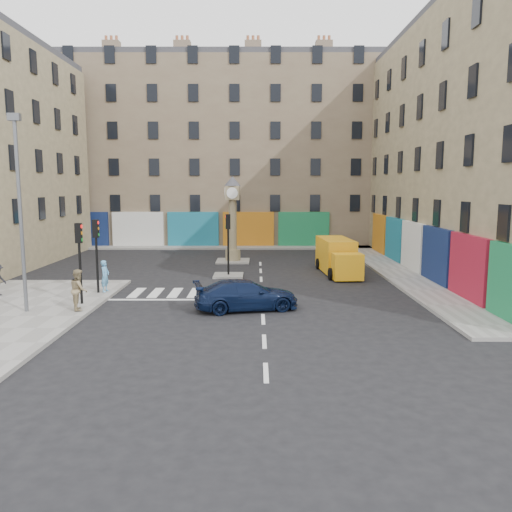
{
  "coord_description": "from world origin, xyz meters",
  "views": [
    {
      "loc": [
        -0.28,
        -22.16,
        5.48
      ],
      "look_at": [
        -0.3,
        2.76,
        2.0
      ],
      "focal_mm": 35.0,
      "sensor_mm": 36.0,
      "label": 1
    }
  ],
  "objects_px": {
    "clock_pillar": "(233,213)",
    "lamp_post": "(20,203)",
    "pedestrian_blue": "(105,276)",
    "traffic_light_island": "(228,234)",
    "navy_sedan": "(246,295)",
    "traffic_light_left_far": "(96,244)",
    "yellow_van": "(337,257)",
    "pedestrian_tan": "(79,290)",
    "traffic_light_left_near": "(79,250)"
  },
  "relations": [
    {
      "from": "navy_sedan",
      "to": "pedestrian_tan",
      "type": "xyz_separation_m",
      "value": [
        -7.26,
        -0.61,
        0.37
      ]
    },
    {
      "from": "clock_pillar",
      "to": "lamp_post",
      "type": "bearing_deg",
      "value": -118.35
    },
    {
      "from": "traffic_light_left_far",
      "to": "pedestrian_tan",
      "type": "relative_size",
      "value": 2.07
    },
    {
      "from": "lamp_post",
      "to": "pedestrian_tan",
      "type": "distance_m",
      "value": 4.35
    },
    {
      "from": "pedestrian_blue",
      "to": "traffic_light_left_far",
      "type": "bearing_deg",
      "value": 139.3
    },
    {
      "from": "lamp_post",
      "to": "pedestrian_blue",
      "type": "height_order",
      "value": "lamp_post"
    },
    {
      "from": "pedestrian_tan",
      "to": "yellow_van",
      "type": "bearing_deg",
      "value": -73.68
    },
    {
      "from": "traffic_light_left_near",
      "to": "traffic_light_island",
      "type": "relative_size",
      "value": 1.0
    },
    {
      "from": "yellow_van",
      "to": "pedestrian_blue",
      "type": "distance_m",
      "value": 14.31
    },
    {
      "from": "clock_pillar",
      "to": "traffic_light_island",
      "type": "bearing_deg",
      "value": -90.0
    },
    {
      "from": "yellow_van",
      "to": "pedestrian_tan",
      "type": "bearing_deg",
      "value": -145.61
    },
    {
      "from": "yellow_van",
      "to": "pedestrian_tan",
      "type": "relative_size",
      "value": 3.37
    },
    {
      "from": "lamp_post",
      "to": "navy_sedan",
      "type": "distance_m",
      "value": 10.36
    },
    {
      "from": "pedestrian_blue",
      "to": "clock_pillar",
      "type": "bearing_deg",
      "value": -18.47
    },
    {
      "from": "lamp_post",
      "to": "clock_pillar",
      "type": "height_order",
      "value": "lamp_post"
    },
    {
      "from": "lamp_post",
      "to": "pedestrian_blue",
      "type": "bearing_deg",
      "value": 61.47
    },
    {
      "from": "clock_pillar",
      "to": "pedestrian_tan",
      "type": "xyz_separation_m",
      "value": [
        -6.0,
        -14.94,
        -2.5
      ]
    },
    {
      "from": "traffic_light_island",
      "to": "clock_pillar",
      "type": "xyz_separation_m",
      "value": [
        0.0,
        6.0,
        0.96
      ]
    },
    {
      "from": "traffic_light_left_near",
      "to": "pedestrian_tan",
      "type": "bearing_deg",
      "value": -75.27
    },
    {
      "from": "traffic_light_left_far",
      "to": "clock_pillar",
      "type": "height_order",
      "value": "clock_pillar"
    },
    {
      "from": "traffic_light_left_far",
      "to": "yellow_van",
      "type": "bearing_deg",
      "value": 26.34
    },
    {
      "from": "pedestrian_blue",
      "to": "navy_sedan",
      "type": "bearing_deg",
      "value": -103.8
    },
    {
      "from": "navy_sedan",
      "to": "clock_pillar",
      "type": "bearing_deg",
      "value": -7.72
    },
    {
      "from": "traffic_light_island",
      "to": "pedestrian_tan",
      "type": "xyz_separation_m",
      "value": [
        -6.0,
        -8.94,
        -1.55
      ]
    },
    {
      "from": "yellow_van",
      "to": "pedestrian_blue",
      "type": "bearing_deg",
      "value": -157.65
    },
    {
      "from": "traffic_light_island",
      "to": "pedestrian_tan",
      "type": "distance_m",
      "value": 10.88
    },
    {
      "from": "traffic_light_island",
      "to": "lamp_post",
      "type": "xyz_separation_m",
      "value": [
        -8.2,
        -9.2,
        2.2
      ]
    },
    {
      "from": "traffic_light_island",
      "to": "navy_sedan",
      "type": "bearing_deg",
      "value": -81.37
    },
    {
      "from": "traffic_light_left_near",
      "to": "pedestrian_tan",
      "type": "distance_m",
      "value": 1.97
    },
    {
      "from": "clock_pillar",
      "to": "pedestrian_blue",
      "type": "xyz_separation_m",
      "value": [
        -6.0,
        -11.15,
        -2.59
      ]
    },
    {
      "from": "clock_pillar",
      "to": "pedestrian_tan",
      "type": "height_order",
      "value": "clock_pillar"
    },
    {
      "from": "traffic_light_island",
      "to": "yellow_van",
      "type": "bearing_deg",
      "value": 9.24
    },
    {
      "from": "traffic_light_left_far",
      "to": "pedestrian_tan",
      "type": "bearing_deg",
      "value": -85.16
    },
    {
      "from": "clock_pillar",
      "to": "yellow_van",
      "type": "distance_m",
      "value": 8.78
    },
    {
      "from": "lamp_post",
      "to": "navy_sedan",
      "type": "height_order",
      "value": "lamp_post"
    },
    {
      "from": "traffic_light_island",
      "to": "yellow_van",
      "type": "relative_size",
      "value": 0.61
    },
    {
      "from": "traffic_light_left_near",
      "to": "traffic_light_island",
      "type": "bearing_deg",
      "value": 51.07
    },
    {
      "from": "clock_pillar",
      "to": "navy_sedan",
      "type": "relative_size",
      "value": 1.32
    },
    {
      "from": "traffic_light_left_near",
      "to": "pedestrian_blue",
      "type": "bearing_deg",
      "value": 83.53
    },
    {
      "from": "traffic_light_left_near",
      "to": "traffic_light_left_far",
      "type": "bearing_deg",
      "value": 90.0
    },
    {
      "from": "traffic_light_island",
      "to": "pedestrian_tan",
      "type": "relative_size",
      "value": 2.07
    },
    {
      "from": "lamp_post",
      "to": "clock_pillar",
      "type": "bearing_deg",
      "value": 61.65
    },
    {
      "from": "traffic_light_left_near",
      "to": "traffic_light_island",
      "type": "distance_m",
      "value": 10.03
    },
    {
      "from": "traffic_light_island",
      "to": "lamp_post",
      "type": "relative_size",
      "value": 0.45
    },
    {
      "from": "traffic_light_island",
      "to": "lamp_post",
      "type": "height_order",
      "value": "lamp_post"
    },
    {
      "from": "clock_pillar",
      "to": "yellow_van",
      "type": "relative_size",
      "value": 1.01
    },
    {
      "from": "navy_sedan",
      "to": "pedestrian_tan",
      "type": "relative_size",
      "value": 2.59
    },
    {
      "from": "traffic_light_left_near",
      "to": "traffic_light_island",
      "type": "xyz_separation_m",
      "value": [
        6.3,
        7.8,
        -0.03
      ]
    },
    {
      "from": "traffic_light_left_far",
      "to": "pedestrian_blue",
      "type": "height_order",
      "value": "traffic_light_left_far"
    },
    {
      "from": "traffic_light_left_far",
      "to": "pedestrian_blue",
      "type": "distance_m",
      "value": 1.71
    }
  ]
}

